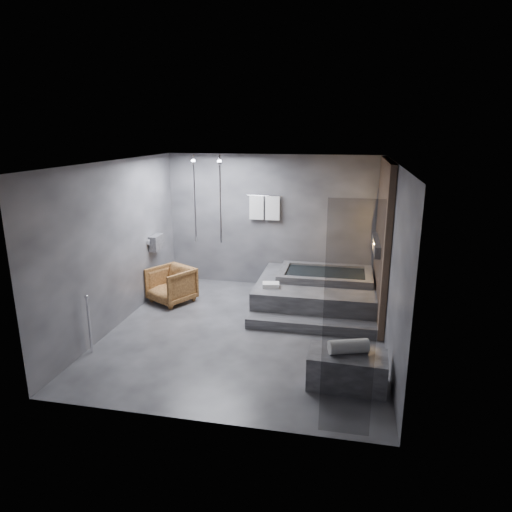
# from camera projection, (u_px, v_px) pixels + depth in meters

# --- Properties ---
(room) EXTENTS (5.00, 5.04, 2.82)m
(room) POSITION_uv_depth(u_px,v_px,m) (273.00, 229.00, 7.37)
(room) COLOR #2E2E30
(room) RESTS_ON ground
(tub_deck) EXTENTS (2.20, 2.00, 0.50)m
(tub_deck) POSITION_uv_depth(u_px,v_px,m) (316.00, 293.00, 8.78)
(tub_deck) COLOR #333336
(tub_deck) RESTS_ON ground
(tub_step) EXTENTS (2.20, 0.36, 0.18)m
(tub_step) POSITION_uv_depth(u_px,v_px,m) (311.00, 325.00, 7.71)
(tub_step) COLOR #333336
(tub_step) RESTS_ON ground
(concrete_bench) EXTENTS (1.04, 0.60, 0.46)m
(concrete_bench) POSITION_uv_depth(u_px,v_px,m) (347.00, 370.00, 6.00)
(concrete_bench) COLOR #353538
(concrete_bench) RESTS_ON ground
(driftwood_chair) EXTENTS (1.03, 1.04, 0.70)m
(driftwood_chair) POSITION_uv_depth(u_px,v_px,m) (171.00, 285.00, 8.92)
(driftwood_chair) COLOR #4B2B12
(driftwood_chair) RESTS_ON ground
(rolled_towel) EXTENTS (0.55, 0.35, 0.19)m
(rolled_towel) POSITION_uv_depth(u_px,v_px,m) (349.00, 346.00, 5.95)
(rolled_towel) COLOR white
(rolled_towel) RESTS_ON concrete_bench
(deck_towel) EXTENTS (0.34, 0.27, 0.08)m
(deck_towel) POSITION_uv_depth(u_px,v_px,m) (271.00, 285.00, 8.33)
(deck_towel) COLOR white
(deck_towel) RESTS_ON tub_deck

